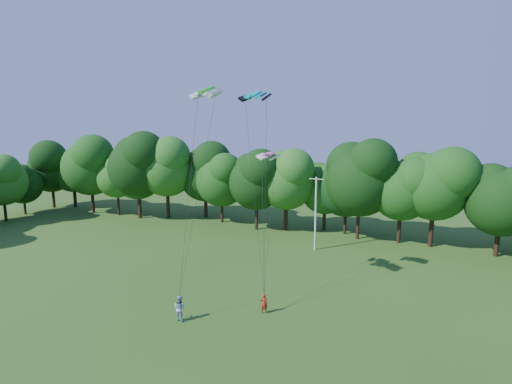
% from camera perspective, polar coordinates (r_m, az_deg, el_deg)
% --- Properties ---
extents(utility_pole, '(1.71, 0.21, 8.54)m').
position_cam_1_polar(utility_pole, '(46.43, 8.51, -2.98)').
color(utility_pole, silver).
rests_on(utility_pole, ground).
extents(kite_flyer_left, '(0.62, 0.47, 1.56)m').
position_cam_1_polar(kite_flyer_left, '(31.92, 1.15, -15.63)').
color(kite_flyer_left, '#A52815').
rests_on(kite_flyer_left, ground).
extents(kite_flyer_right, '(0.98, 0.79, 1.93)m').
position_cam_1_polar(kite_flyer_right, '(31.31, -10.86, -15.96)').
color(kite_flyer_right, '#9AB8D6').
rests_on(kite_flyer_right, ground).
extents(kite_teal, '(2.73, 1.56, 0.53)m').
position_cam_1_polar(kite_teal, '(33.06, -0.06, 13.88)').
color(kite_teal, '#05A3A8').
rests_on(kite_teal, ground).
extents(kite_green, '(3.10, 2.33, 0.61)m').
position_cam_1_polar(kite_green, '(31.38, -7.12, 14.28)').
color(kite_green, green).
rests_on(kite_green, ground).
extents(kite_pink, '(2.24, 1.46, 0.35)m').
position_cam_1_polar(kite_pink, '(35.27, 1.79, 5.43)').
color(kite_pink, '#F243AC').
rests_on(kite_pink, ground).
extents(tree_back_west, '(8.51, 8.51, 12.37)m').
position_cam_1_polar(tree_back_west, '(65.02, -16.57, 3.27)').
color(tree_back_west, '#322314').
rests_on(tree_back_west, ground).
extents(tree_back_center, '(8.53, 8.53, 12.41)m').
position_cam_1_polar(tree_back_center, '(53.54, 12.84, 2.20)').
color(tree_back_center, '#2F1F12').
rests_on(tree_back_center, ground).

